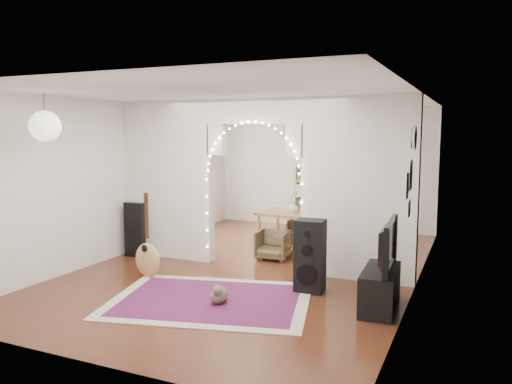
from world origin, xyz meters
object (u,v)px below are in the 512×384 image
at_px(media_console, 380,289).
at_px(dining_table, 293,216).
at_px(dining_chair_right, 305,233).
at_px(floor_speaker, 310,256).
at_px(acoustic_guitar, 147,246).
at_px(dining_chair_left, 273,245).
at_px(bookcase, 326,197).

xyz_separation_m(media_console, dining_table, (-1.93, 2.20, 0.43)).
bearing_deg(dining_chair_right, dining_table, -97.12).
height_order(floor_speaker, dining_chair_right, floor_speaker).
bearing_deg(acoustic_guitar, dining_chair_left, 68.30).
distance_m(media_console, dining_table, 2.96).
bearing_deg(dining_chair_right, acoustic_guitar, -123.20).
bearing_deg(acoustic_guitar, floor_speaker, 23.07).
distance_m(acoustic_guitar, floor_speaker, 2.46).
bearing_deg(media_console, bookcase, 110.52).
distance_m(acoustic_guitar, bookcase, 4.91).
bearing_deg(dining_chair_right, dining_chair_left, -106.03).
relative_size(media_console, dining_chair_right, 1.68).
distance_m(floor_speaker, dining_chair_right, 2.70).
bearing_deg(dining_table, dining_chair_left, -101.66).
height_order(floor_speaker, media_console, floor_speaker).
distance_m(dining_table, dining_chair_right, 0.76).
bearing_deg(dining_chair_right, floor_speaker, -75.52).
height_order(floor_speaker, bookcase, bookcase).
distance_m(bookcase, dining_chair_left, 2.96).
relative_size(acoustic_guitar, dining_table, 0.82).
bearing_deg(dining_chair_left, bookcase, 84.07).
bearing_deg(dining_chair_left, floor_speaker, -55.74).
bearing_deg(dining_table, acoustic_guitar, -113.67).
distance_m(bookcase, dining_chair_right, 1.87).
xyz_separation_m(bookcase, dining_table, (0.09, -2.45, -0.04)).
xyz_separation_m(acoustic_guitar, media_console, (3.44, 0.05, -0.22)).
bearing_deg(media_console, acoustic_guitar, 177.77).
height_order(media_console, dining_chair_right, dining_chair_right).
relative_size(acoustic_guitar, floor_speaker, 1.09).
relative_size(floor_speaker, media_console, 0.99).
xyz_separation_m(acoustic_guitar, dining_chair_left, (1.32, 1.77, -0.23)).
xyz_separation_m(bookcase, dining_chair_right, (0.11, -1.81, -0.45)).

